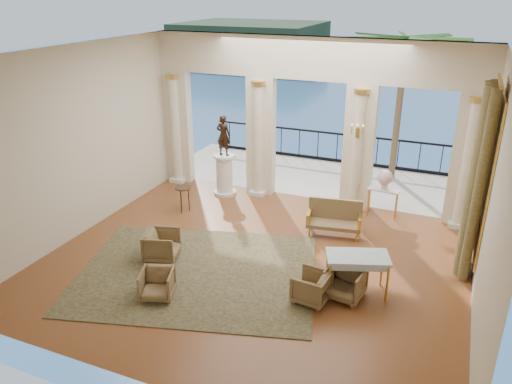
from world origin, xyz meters
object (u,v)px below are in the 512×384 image
at_px(armchair_c, 311,286).
at_px(settee, 334,218).
at_px(side_table, 183,191).
at_px(armchair_a, 157,283).
at_px(pedestal, 224,175).
at_px(statue, 223,135).
at_px(game_table, 358,260).
at_px(console_table, 383,194).
at_px(armchair_b, 345,281).
at_px(armchair_d, 162,244).

height_order(armchair_c, settee, settee).
bearing_deg(settee, side_table, 174.46).
xyz_separation_m(armchair_a, settee, (2.52, 3.97, 0.11)).
xyz_separation_m(pedestal, statue, (-0.00, 0.00, 1.20)).
bearing_deg(statue, game_table, 143.92).
height_order(game_table, pedestal, pedestal).
bearing_deg(game_table, console_table, 72.26).
bearing_deg(side_table, settee, 3.80).
bearing_deg(armchair_a, armchair_b, 2.73).
distance_m(settee, game_table, 2.56).
distance_m(armchair_b, pedestal, 5.91).
xyz_separation_m(armchair_d, statue, (-0.36, 3.94, 1.41)).
bearing_deg(statue, pedestal, 136.63).
bearing_deg(settee, console_table, 49.53).
bearing_deg(pedestal, side_table, -107.00).
bearing_deg(console_table, armchair_c, -93.06).
bearing_deg(pedestal, console_table, 2.94).
bearing_deg(side_table, statue, 73.00).
distance_m(armchair_a, game_table, 3.95).
xyz_separation_m(armchair_a, armchair_b, (3.40, 1.42, 0.04)).
relative_size(armchair_d, side_table, 1.04).
distance_m(armchair_c, console_table, 4.50).
distance_m(game_table, statue, 5.97).
xyz_separation_m(armchair_b, console_table, (0.04, 4.07, 0.27)).
distance_m(armchair_d, game_table, 4.32).
bearing_deg(console_table, armchair_a, -117.26).
distance_m(game_table, pedestal, 5.88).
height_order(armchair_c, pedestal, pedestal).
xyz_separation_m(console_table, side_table, (-5.00, -1.78, -0.03)).
distance_m(settee, console_table, 1.78).
xyz_separation_m(armchair_a, game_table, (3.56, 1.66, 0.43)).
height_order(armchair_c, side_table, side_table).
relative_size(armchair_a, side_table, 0.90).
xyz_separation_m(settee, console_table, (0.91, 1.51, 0.20)).
bearing_deg(pedestal, settee, -19.52).
bearing_deg(armchair_b, console_table, 97.40).
bearing_deg(statue, console_table, -175.43).
bearing_deg(console_table, armchair_b, -85.75).
bearing_deg(pedestal, armchair_d, -84.78).
height_order(armchair_a, settee, settee).
distance_m(armchair_d, console_table, 5.90).
relative_size(pedestal, console_table, 1.44).
bearing_deg(armchair_d, pedestal, -11.36).
bearing_deg(console_table, settee, -116.35).
distance_m(armchair_a, console_table, 6.48).
height_order(armchair_b, side_table, armchair_b).
height_order(statue, console_table, statue).
relative_size(armchair_b, console_table, 0.87).
xyz_separation_m(armchair_a, side_table, (-1.56, 3.70, 0.29)).
relative_size(armchair_b, statue, 0.62).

